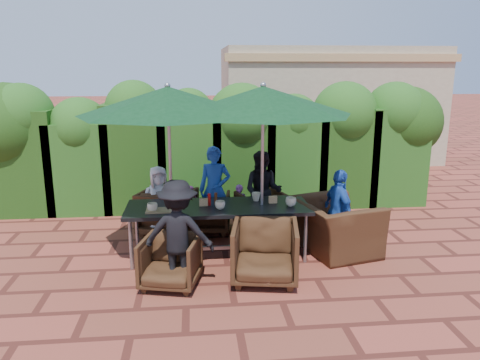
{
  "coord_description": "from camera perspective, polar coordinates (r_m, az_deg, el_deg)",
  "views": [
    {
      "loc": [
        -0.43,
        -6.53,
        2.65
      ],
      "look_at": [
        0.27,
        0.4,
        0.97
      ],
      "focal_mm": 35.0,
      "sensor_mm": 36.0,
      "label": 1
    }
  ],
  "objects": [
    {
      "name": "ground",
      "position": [
        7.06,
        -1.88,
        -8.52
      ],
      "size": [
        80.0,
        80.0,
        0.0
      ],
      "primitive_type": "plane",
      "color": "brown",
      "rests_on": "ground"
    },
    {
      "name": "dining_table",
      "position": [
        6.64,
        -2.68,
        -3.77
      ],
      "size": [
        2.58,
        0.9,
        0.75
      ],
      "color": "black",
      "rests_on": "ground"
    },
    {
      "name": "umbrella_left",
      "position": [
        6.34,
        -8.77,
        9.44
      ],
      "size": [
        2.44,
        2.44,
        2.46
      ],
      "color": "gray",
      "rests_on": "ground"
    },
    {
      "name": "umbrella_right",
      "position": [
        6.41,
        2.82,
        9.62
      ],
      "size": [
        2.47,
        2.47,
        2.46
      ],
      "color": "gray",
      "rests_on": "ground"
    },
    {
      "name": "chair_far_left",
      "position": [
        7.68,
        -8.82,
        -3.57
      ],
      "size": [
        1.02,
        0.99,
        0.82
      ],
      "primitive_type": "imported",
      "rotation": [
        0.0,
        0.0,
        2.76
      ],
      "color": "black",
      "rests_on": "ground"
    },
    {
      "name": "chair_far_mid",
      "position": [
        7.75,
        -3.88,
        -3.73
      ],
      "size": [
        0.76,
        0.73,
        0.71
      ],
      "primitive_type": "imported",
      "rotation": [
        0.0,
        0.0,
        3.01
      ],
      "color": "black",
      "rests_on": "ground"
    },
    {
      "name": "chair_far_right",
      "position": [
        7.7,
        2.71,
        -3.68
      ],
      "size": [
        0.9,
        0.87,
        0.74
      ],
      "primitive_type": "imported",
      "rotation": [
        0.0,
        0.0,
        3.47
      ],
      "color": "black",
      "rests_on": "ground"
    },
    {
      "name": "chair_near_left",
      "position": [
        5.91,
        -8.49,
        -9.55
      ],
      "size": [
        0.8,
        0.77,
        0.69
      ],
      "primitive_type": "imported",
      "rotation": [
        0.0,
        0.0,
        -0.24
      ],
      "color": "black",
      "rests_on": "ground"
    },
    {
      "name": "chair_near_right",
      "position": [
        5.96,
        3.06,
        -8.44
      ],
      "size": [
        0.93,
        0.89,
        0.84
      ],
      "primitive_type": "imported",
      "rotation": [
        0.0,
        0.0,
        -0.17
      ],
      "color": "black",
      "rests_on": "ground"
    },
    {
      "name": "chair_end_right",
      "position": [
        6.97,
        11.52,
        -4.57
      ],
      "size": [
        1.03,
        1.33,
        1.03
      ],
      "primitive_type": "imported",
      "rotation": [
        0.0,
        0.0,
        1.82
      ],
      "color": "black",
      "rests_on": "ground"
    },
    {
      "name": "adult_far_left",
      "position": [
        7.55,
        -9.84,
        -2.62
      ],
      "size": [
        0.63,
        0.46,
        1.15
      ],
      "primitive_type": "imported",
      "rotation": [
        0.0,
        0.0,
        0.23
      ],
      "color": "silver",
      "rests_on": "ground"
    },
    {
      "name": "adult_far_mid",
      "position": [
        7.63,
        -3.09,
        -1.2
      ],
      "size": [
        0.57,
        0.49,
        1.42
      ],
      "primitive_type": "imported",
      "rotation": [
        0.0,
        0.0,
        -0.14
      ],
      "color": "#204DAE",
      "rests_on": "ground"
    },
    {
      "name": "adult_far_right",
      "position": [
        7.71,
        2.81,
        -1.39
      ],
      "size": [
        0.74,
        0.59,
        1.33
      ],
      "primitive_type": "imported",
      "rotation": [
        0.0,
        0.0,
        -0.36
      ],
      "color": "black",
      "rests_on": "ground"
    },
    {
      "name": "adult_near_left",
      "position": [
        5.8,
        -7.56,
        -6.48
      ],
      "size": [
        0.91,
        0.51,
        1.35
      ],
      "primitive_type": "imported",
      "rotation": [
        0.0,
        0.0,
        3.01
      ],
      "color": "black",
      "rests_on": "ground"
    },
    {
      "name": "adult_end_right",
      "position": [
        6.98,
        11.93,
        -3.71
      ],
      "size": [
        0.51,
        0.78,
        1.23
      ],
      "primitive_type": "imported",
      "rotation": [
        0.0,
        0.0,
        1.79
      ],
      "color": "#204DAE",
      "rests_on": "ground"
    },
    {
      "name": "child_left",
      "position": [
        7.79,
        -5.96,
        -3.45
      ],
      "size": [
        0.34,
        0.32,
        0.77
      ],
      "primitive_type": "imported",
      "rotation": [
        0.0,
        0.0,
        0.41
      ],
      "color": "#D94CA0",
      "rests_on": "ground"
    },
    {
      "name": "child_right",
      "position": [
        7.83,
        -0.06,
        -3.31
      ],
      "size": [
        0.32,
        0.29,
        0.76
      ],
      "primitive_type": "imported",
      "rotation": [
        0.0,
        0.0,
        -0.27
      ],
      "color": "#A34DA8",
      "rests_on": "ground"
    },
    {
      "name": "pedestrian_a",
      "position": [
        11.09,
        6.21,
        4.55
      ],
      "size": [
        1.77,
        0.71,
        1.86
      ],
      "primitive_type": "imported",
      "rotation": [
        0.0,
        0.0,
        3.09
      ],
      "color": "#258A49",
      "rests_on": "ground"
    },
    {
      "name": "pedestrian_b",
      "position": [
        11.5,
        10.38,
        4.49
      ],
      "size": [
        0.99,
        0.82,
        1.77
      ],
      "primitive_type": "imported",
      "rotation": [
        0.0,
        0.0,
        3.56
      ],
      "color": "#D94CA0",
      "rests_on": "ground"
    },
    {
      "name": "pedestrian_c",
      "position": [
        11.53,
        13.87,
        3.74
      ],
      "size": [
        1.08,
        0.8,
        1.53
      ],
      "primitive_type": "imported",
      "rotation": [
        0.0,
        0.0,
        2.74
      ],
      "color": "gray",
      "rests_on": "ground"
    },
    {
      "name": "cup_a",
      "position": [
        6.46,
        -10.63,
        -3.27
      ],
      "size": [
        0.14,
        0.14,
        0.11
      ],
      "primitive_type": "imported",
      "color": "beige",
      "rests_on": "dining_table"
    },
    {
      "name": "cup_b",
      "position": [
        6.74,
        -7.78,
        -2.38
      ],
      "size": [
        0.14,
        0.14,
        0.13
      ],
      "primitive_type": "imported",
      "color": "beige",
      "rests_on": "dining_table"
    },
    {
      "name": "cup_c",
      "position": [
        6.45,
        -2.45,
        -3.06
      ],
      "size": [
        0.14,
        0.14,
        0.11
      ],
      "primitive_type": "imported",
      "color": "beige",
      "rests_on": "dining_table"
    },
    {
      "name": "cup_d",
      "position": [
        6.84,
        1.98,
        -2.05
      ],
      "size": [
        0.13,
        0.13,
        0.12
      ],
      "primitive_type": "imported",
      "color": "beige",
      "rests_on": "dining_table"
    },
    {
      "name": "cup_e",
      "position": [
        6.62,
        6.22,
        -2.65
      ],
      "size": [
        0.16,
        0.16,
        0.12
      ],
      "primitive_type": "imported",
      "color": "beige",
      "rests_on": "dining_table"
    },
    {
      "name": "ketchup_bottle",
      "position": [
        6.62,
        -3.77,
        -2.39
      ],
      "size": [
        0.04,
        0.04,
        0.17
      ],
      "primitive_type": "cylinder",
      "color": "#B20C0A",
      "rests_on": "dining_table"
    },
    {
      "name": "sauce_bottle",
      "position": [
        6.66,
        -2.97,
        -2.28
      ],
      "size": [
        0.04,
        0.04,
        0.17
      ],
      "primitive_type": "cylinder",
      "color": "#4C230C",
      "rests_on": "dining_table"
    },
    {
      "name": "serving_tray",
      "position": [
        6.46,
        -9.84,
        -3.67
      ],
      "size": [
        0.35,
        0.25,
        0.02
      ],
      "primitive_type": "cube",
      "color": "olive",
      "rests_on": "dining_table"
    },
    {
      "name": "number_block_left",
      "position": [
        6.62,
        -4.47,
        -2.73
      ],
      "size": [
        0.12,
        0.06,
        0.1
      ],
      "primitive_type": "cube",
      "color": "tan",
      "rests_on": "dining_table"
    },
    {
      "name": "number_block_right",
      "position": [
        6.75,
        4.02,
        -2.39
      ],
      "size": [
        0.12,
        0.06,
        0.1
      ],
      "primitive_type": "cube",
      "color": "tan",
      "rests_on": "dining_table"
    },
    {
      "name": "hedge_wall",
      "position": [
        8.95,
        -3.46,
        5.12
      ],
      "size": [
        9.1,
        1.6,
        2.44
      ],
      "color": "#193B10",
      "rests_on": "ground"
    },
    {
      "name": "building",
      "position": [
        14.12,
        10.53,
        9.08
      ],
      "size": [
        6.2,
        3.08,
        3.2
      ],
      "color": "#BCAC8C",
      "rests_on": "ground"
    }
  ]
}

